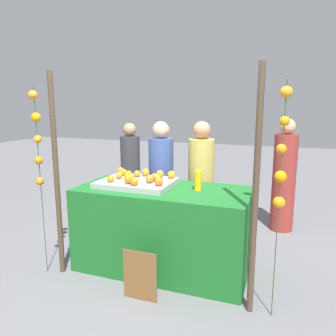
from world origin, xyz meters
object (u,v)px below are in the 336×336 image
stall_counter (163,228)px  chalkboard_sign (140,276)px  vendor_left (161,187)px  orange_1 (146,172)px  juice_bottle (198,180)px  vendor_right (201,190)px  orange_0 (150,179)px

stall_counter → chalkboard_sign: size_ratio=3.75×
chalkboard_sign → vendor_left: bearing=103.3°
stall_counter → orange_1: bearing=141.6°
vendor_left → juice_bottle: bearing=-43.5°
stall_counter → vendor_right: bearing=71.3°
chalkboard_sign → vendor_right: bearing=81.1°
juice_bottle → vendor_right: vendor_right is taller
stall_counter → orange_0: bearing=-159.8°
juice_bottle → vendor_left: 0.98m
orange_1 → stall_counter: bearing=-38.4°
orange_0 → vendor_right: size_ratio=0.05×
orange_0 → vendor_right: 0.90m
orange_1 → vendor_left: bearing=86.4°
chalkboard_sign → vendor_right: 1.50m
orange_1 → vendor_right: size_ratio=0.05×
orange_1 → chalkboard_sign: bearing=-69.4°
orange_0 → juice_bottle: bearing=11.4°
stall_counter → chalkboard_sign: stall_counter is taller
orange_0 → chalkboard_sign: size_ratio=0.18×
vendor_right → stall_counter: bearing=-108.7°
orange_0 → orange_1: same height
orange_1 → vendor_right: 0.78m
orange_0 → juice_bottle: size_ratio=0.39×
juice_bottle → chalkboard_sign: (-0.35, -0.72, -0.80)m
orange_0 → vendor_left: size_ratio=0.05×
orange_0 → orange_1: (-0.19, 0.31, 0.00)m
orange_0 → orange_1: 0.36m
stall_counter → orange_0: 0.59m
juice_bottle → vendor_right: (-0.14, 0.66, -0.28)m
orange_0 → juice_bottle: juice_bottle is taller
stall_counter → orange_1: size_ratio=21.04×
orange_0 → vendor_left: 0.82m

